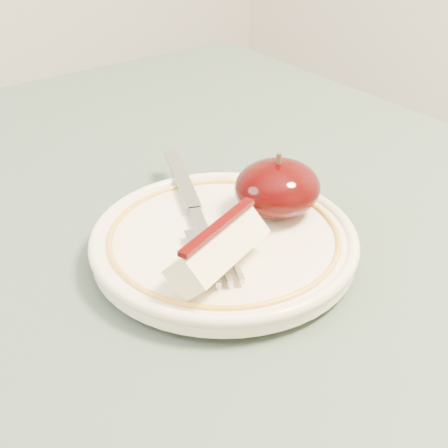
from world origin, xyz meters
TOP-DOWN VIEW (x-y plane):
  - table at (0.00, 0.00)m, footprint 0.90×0.90m
  - plate at (0.11, -0.00)m, footprint 0.19×0.19m
  - apple_half at (0.16, 0.00)m, footprint 0.07×0.06m
  - apple_wedge at (0.08, -0.04)m, footprint 0.08×0.06m
  - fork at (0.11, 0.03)m, footprint 0.09×0.19m

SIDE VIEW (x-z plane):
  - table at x=0.00m, z-range 0.29..1.04m
  - plate at x=0.11m, z-range 0.75..0.77m
  - fork at x=0.11m, z-range 0.77..0.77m
  - apple_wedge at x=0.08m, z-range 0.77..0.80m
  - apple_half at x=0.16m, z-range 0.76..0.81m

